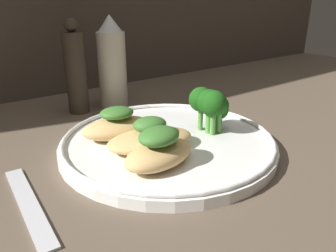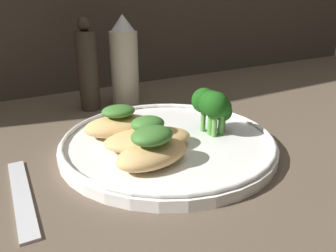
# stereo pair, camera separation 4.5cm
# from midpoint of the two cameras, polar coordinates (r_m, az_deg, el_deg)

# --- Properties ---
(ground_plane) EXTENTS (1.80, 1.80, 0.01)m
(ground_plane) POSITION_cam_midpoint_polar(r_m,az_deg,el_deg) (0.46, -2.77, -4.53)
(ground_plane) COLOR brown
(plate) EXTENTS (0.30, 0.30, 0.02)m
(plate) POSITION_cam_midpoint_polar(r_m,az_deg,el_deg) (0.46, -2.81, -2.86)
(plate) COLOR white
(plate) RESTS_ON ground_plane
(grilled_meat_front) EXTENTS (0.10, 0.07, 0.05)m
(grilled_meat_front) POSITION_cam_midpoint_polar(r_m,az_deg,el_deg) (0.38, -4.93, -4.35)
(grilled_meat_front) COLOR tan
(grilled_meat_front) RESTS_ON plate
(grilled_meat_middle) EXTENTS (0.13, 0.09, 0.04)m
(grilled_meat_middle) POSITION_cam_midpoint_polar(r_m,az_deg,el_deg) (0.43, -6.15, -2.12)
(grilled_meat_middle) COLOR tan
(grilled_meat_middle) RESTS_ON plate
(grilled_meat_back) EXTENTS (0.11, 0.08, 0.04)m
(grilled_meat_back) POSITION_cam_midpoint_polar(r_m,az_deg,el_deg) (0.46, -11.53, -0.01)
(grilled_meat_back) COLOR tan
(grilled_meat_back) RESTS_ON plate
(broccoli_bunch) EXTENTS (0.06, 0.06, 0.07)m
(broccoli_bunch) POSITION_cam_midpoint_polar(r_m,az_deg,el_deg) (0.47, 4.73, 3.79)
(broccoli_bunch) COLOR #569942
(broccoli_bunch) RESTS_ON plate
(sauce_bottle) EXTENTS (0.05, 0.05, 0.17)m
(sauce_bottle) POSITION_cam_midpoint_polar(r_m,az_deg,el_deg) (0.64, -11.74, 10.58)
(sauce_bottle) COLOR beige
(sauce_bottle) RESTS_ON ground_plane
(pepper_grinder) EXTENTS (0.04, 0.04, 0.17)m
(pepper_grinder) POSITION_cam_midpoint_polar(r_m,az_deg,el_deg) (0.61, -17.87, 9.14)
(pepper_grinder) COLOR #382D23
(pepper_grinder) RESTS_ON ground_plane
(fork) EXTENTS (0.03, 0.16, 0.01)m
(fork) POSITION_cam_midpoint_polar(r_m,az_deg,el_deg) (0.38, -26.40, -12.03)
(fork) COLOR silver
(fork) RESTS_ON ground_plane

